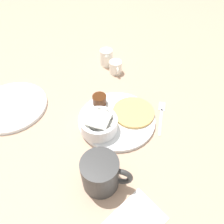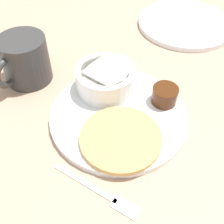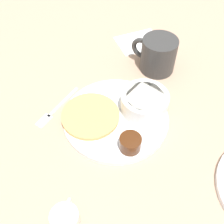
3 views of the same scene
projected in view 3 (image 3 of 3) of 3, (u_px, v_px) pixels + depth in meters
ground_plane at (116, 120)px, 0.66m from camera, size 4.00×4.00×0.00m
plate at (116, 118)px, 0.65m from camera, size 0.24×0.24×0.01m
pancake_stack at (90, 116)px, 0.64m from camera, size 0.13×0.13×0.01m
bowl at (144, 102)px, 0.64m from camera, size 0.11×0.11×0.05m
syrup_cup at (130, 143)px, 0.58m from camera, size 0.05×0.05×0.03m
butter_ramekin at (155, 106)px, 0.65m from camera, size 0.04×0.04×0.04m
coffee_mug at (157, 55)px, 0.74m from camera, size 0.09×0.12×0.09m
creamer_pitcher_near at (66, 220)px, 0.49m from camera, size 0.05×0.06×0.05m
fork at (54, 111)px, 0.67m from camera, size 0.14×0.08×0.00m
napkin at (139, 41)px, 0.84m from camera, size 0.14×0.11×0.00m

